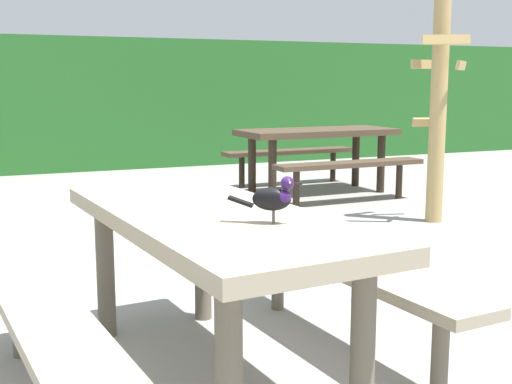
{
  "coord_description": "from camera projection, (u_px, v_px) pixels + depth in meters",
  "views": [
    {
      "loc": [
        -0.65,
        -2.46,
        1.28
      ],
      "look_at": [
        0.39,
        -0.03,
        0.84
      ],
      "focal_mm": 47.02,
      "sensor_mm": 36.0,
      "label": 1
    }
  ],
  "objects": [
    {
      "name": "picnic_table_foreground",
      "position": [
        212.0,
        254.0,
        2.84
      ],
      "size": [
        1.83,
        1.86,
        0.74
      ],
      "color": "gray",
      "rests_on": "ground"
    },
    {
      "name": "picnic_table_mid_left",
      "position": [
        317.0,
        145.0,
        7.68
      ],
      "size": [
        1.82,
        1.72,
        0.74
      ],
      "color": "#473828",
      "rests_on": "ground"
    },
    {
      "name": "hedge_wall",
      "position": [
        13.0,
        104.0,
        9.91
      ],
      "size": [
        28.0,
        1.82,
        1.9
      ],
      "primitive_type": "cube",
      "color": "#235B23",
      "rests_on": "ground"
    },
    {
      "name": "bird_grackle",
      "position": [
        274.0,
        197.0,
        2.55
      ],
      "size": [
        0.25,
        0.18,
        0.18
      ],
      "color": "black",
      "rests_on": "picnic_table_foreground"
    },
    {
      "name": "stalk_post_right_side",
      "position": [
        438.0,
        111.0,
        6.03
      ],
      "size": [
        0.53,
        0.59,
        1.98
      ],
      "color": "tan",
      "rests_on": "ground"
    }
  ]
}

